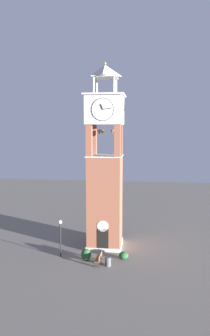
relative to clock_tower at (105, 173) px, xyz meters
name	(u,v)px	position (x,y,z in m)	size (l,w,h in m)	color
ground	(105,245)	(0.00, 0.00, -7.53)	(80.00, 80.00, 0.00)	gray
clock_tower	(105,173)	(0.00, 0.00, 0.00)	(3.85, 3.85, 18.15)	#93543D
park_bench	(99,259)	(0.05, -4.47, -7.05)	(0.48, 1.61, 0.95)	brown
lamp_post	(60,231)	(-3.73, -3.36, -5.07)	(0.36, 0.36, 3.50)	black
trash_bin	(108,261)	(0.88, -4.78, -7.13)	(0.52, 0.52, 0.80)	#4C4C51
shrub_near_entry	(124,255)	(2.13, -3.10, -7.20)	(0.86, 0.86, 0.65)	#28562D
shrub_left_of_tower	(86,254)	(-1.23, -3.81, -7.01)	(0.92, 0.92, 1.05)	#28562D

